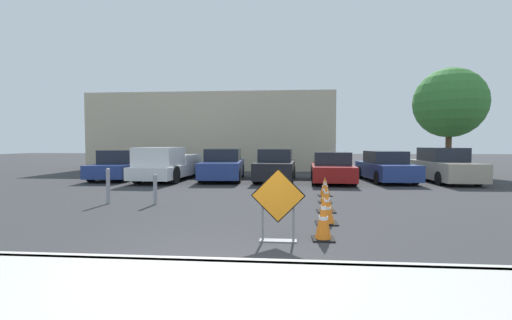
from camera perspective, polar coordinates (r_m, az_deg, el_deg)
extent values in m
plane|color=#333335|center=(14.87, 0.19, -4.17)|extent=(96.00, 96.00, 0.00)
cube|color=beige|center=(4.04, -13.61, -22.45)|extent=(28.65, 2.50, 0.14)
cube|color=beige|center=(5.15, -9.04, -16.72)|extent=(28.65, 0.20, 0.14)
cube|color=black|center=(6.21, 3.71, -5.93)|extent=(0.99, 0.02, 0.99)
cube|color=orange|center=(6.19, 3.71, -5.95)|extent=(0.93, 0.02, 0.93)
cube|color=slate|center=(6.43, 3.69, -13.28)|extent=(0.68, 0.20, 0.02)
cube|color=slate|center=(6.34, 1.14, -9.65)|extent=(0.04, 0.04, 0.85)
cube|color=slate|center=(6.33, 6.27, -9.68)|extent=(0.04, 0.04, 0.85)
cube|color=black|center=(6.63, 11.12, -12.78)|extent=(0.40, 0.40, 0.03)
cone|color=orange|center=(6.54, 11.15, -9.32)|extent=(0.30, 0.30, 0.79)
cylinder|color=white|center=(6.50, 11.17, -7.83)|extent=(0.10, 0.10, 0.07)
cylinder|color=white|center=(6.54, 11.15, -9.46)|extent=(0.17, 0.17, 0.07)
cube|color=black|center=(7.92, 11.67, -10.24)|extent=(0.48, 0.48, 0.03)
cone|color=orange|center=(7.85, 11.70, -7.73)|extent=(0.35, 0.35, 0.67)
cylinder|color=white|center=(7.82, 11.71, -6.66)|extent=(0.11, 0.11, 0.06)
cylinder|color=white|center=(7.85, 11.70, -7.83)|extent=(0.20, 0.20, 0.06)
cube|color=black|center=(9.26, 11.61, -8.34)|extent=(0.47, 0.47, 0.03)
cone|color=orange|center=(9.20, 11.63, -6.24)|extent=(0.35, 0.35, 0.66)
cylinder|color=white|center=(9.18, 11.64, -5.35)|extent=(0.11, 0.11, 0.06)
cylinder|color=white|center=(9.21, 11.63, -6.32)|extent=(0.19, 0.19, 0.06)
cube|color=black|center=(10.67, 11.42, -6.87)|extent=(0.39, 0.39, 0.03)
cone|color=orange|center=(10.61, 11.44, -4.81)|extent=(0.29, 0.29, 0.74)
cylinder|color=white|center=(10.59, 11.45, -3.94)|extent=(0.09, 0.09, 0.07)
cylinder|color=white|center=(10.61, 11.44, -4.89)|extent=(0.16, 0.16, 0.07)
cube|color=black|center=(12.03, 11.40, -5.79)|extent=(0.46, 0.46, 0.03)
cone|color=orange|center=(11.99, 11.42, -4.25)|extent=(0.34, 0.34, 0.62)
cylinder|color=white|center=(11.97, 11.43, -3.60)|extent=(0.11, 0.11, 0.06)
cylinder|color=white|center=(11.99, 11.42, -4.31)|extent=(0.19, 0.19, 0.06)
cube|color=navy|center=(18.53, -21.71, -1.46)|extent=(2.12, 4.24, 0.62)
cube|color=#1E232D|center=(18.59, -21.62, 0.52)|extent=(1.75, 2.00, 0.66)
cylinder|color=black|center=(17.05, -20.71, -2.32)|extent=(0.25, 0.69, 0.68)
cylinder|color=black|center=(17.74, -25.82, -2.22)|extent=(0.25, 0.69, 0.68)
cylinder|color=black|center=(19.44, -17.95, -1.68)|extent=(0.25, 0.69, 0.68)
cylinder|color=black|center=(20.05, -22.54, -1.62)|extent=(0.25, 0.69, 0.68)
cube|color=silver|center=(17.33, -14.26, -1.63)|extent=(2.16, 5.31, 0.55)
cube|color=silver|center=(16.21, -15.83, 0.54)|extent=(1.85, 2.17, 0.85)
cube|color=silver|center=(19.41, -11.81, 0.33)|extent=(1.81, 0.19, 0.45)
cube|color=silver|center=(17.98, -10.37, 0.16)|extent=(0.22, 2.51, 0.45)
cube|color=silver|center=(18.61, -15.66, 0.19)|extent=(0.22, 2.51, 0.45)
cylinder|color=black|center=(15.57, -13.41, -2.44)|extent=(0.28, 0.82, 0.81)
cylinder|color=black|center=(16.27, -19.18, -2.30)|extent=(0.28, 0.82, 0.81)
cylinder|color=black|center=(18.52, -9.93, -1.60)|extent=(0.28, 0.82, 0.81)
cylinder|color=black|center=(19.12, -14.95, -1.52)|extent=(0.28, 0.82, 0.81)
cube|color=navy|center=(17.05, -5.50, -1.39)|extent=(2.16, 4.78, 0.75)
cube|color=#1E232D|center=(17.13, -5.46, 0.87)|extent=(1.77, 2.25, 0.59)
cylinder|color=black|center=(15.56, -2.96, -2.58)|extent=(0.25, 0.71, 0.70)
cylinder|color=black|center=(15.76, -9.17, -2.54)|extent=(0.25, 0.71, 0.70)
cylinder|color=black|center=(18.43, -2.35, -1.75)|extent=(0.25, 0.71, 0.70)
cylinder|color=black|center=(18.61, -7.61, -1.73)|extent=(0.25, 0.71, 0.70)
cube|color=black|center=(16.45, 3.28, -1.56)|extent=(1.98, 4.27, 0.76)
cube|color=#1E232D|center=(16.52, 3.32, 0.81)|extent=(1.64, 2.01, 0.60)
cylinder|color=black|center=(15.13, 5.88, -2.82)|extent=(0.24, 0.66, 0.65)
cylinder|color=black|center=(15.28, -0.12, -2.76)|extent=(0.24, 0.66, 0.65)
cylinder|color=black|center=(17.71, 6.21, -2.02)|extent=(0.24, 0.66, 0.65)
cylinder|color=black|center=(17.83, 1.08, -1.97)|extent=(0.24, 0.66, 0.65)
cube|color=maroon|center=(16.19, 12.53, -1.90)|extent=(2.07, 4.16, 0.65)
cube|color=#1E232D|center=(16.25, 12.52, 0.29)|extent=(1.72, 1.96, 0.58)
cylinder|color=black|center=(15.05, 16.07, -2.98)|extent=(0.24, 0.64, 0.63)
cylinder|color=black|center=(14.91, 9.66, -2.97)|extent=(0.24, 0.64, 0.63)
cylinder|color=black|center=(17.53, 14.95, -2.18)|extent=(0.24, 0.64, 0.63)
cylinder|color=black|center=(17.42, 9.46, -2.15)|extent=(0.24, 0.64, 0.63)
cube|color=navy|center=(17.36, 20.81, -1.63)|extent=(2.00, 4.37, 0.70)
cube|color=#1E232D|center=(17.43, 20.72, 0.47)|extent=(1.65, 2.05, 0.57)
cylinder|color=black|center=(16.45, 24.98, -2.69)|extent=(0.24, 0.62, 0.61)
cylinder|color=black|center=(15.87, 19.66, -2.78)|extent=(0.24, 0.62, 0.61)
cylinder|color=black|center=(18.89, 21.74, -1.96)|extent=(0.24, 0.62, 0.61)
cylinder|color=black|center=(18.39, 17.05, -2.01)|extent=(0.24, 0.62, 0.61)
cube|color=#A39984|center=(18.26, 28.71, -1.45)|extent=(1.80, 4.68, 0.80)
cube|color=#1E232D|center=(18.33, 28.61, 0.82)|extent=(1.55, 2.16, 0.64)
cylinder|color=black|center=(17.36, 33.07, -2.62)|extent=(0.21, 0.60, 0.60)
cylinder|color=black|center=(16.64, 28.31, -2.72)|extent=(0.21, 0.60, 0.60)
cylinder|color=black|center=(19.91, 29.01, -1.90)|extent=(0.21, 0.60, 0.60)
cylinder|color=black|center=(19.29, 24.75, -1.94)|extent=(0.21, 0.60, 0.60)
cylinder|color=gray|center=(10.48, -16.46, -4.86)|extent=(0.11, 0.11, 0.84)
sphere|color=gray|center=(10.43, -16.49, -2.57)|extent=(0.12, 0.12, 0.12)
cylinder|color=gray|center=(11.07, -23.43, -4.14)|extent=(0.11, 0.11, 1.01)
sphere|color=gray|center=(11.02, -23.47, -1.54)|extent=(0.12, 0.12, 0.12)
cube|color=beige|center=(25.02, -6.95, 4.56)|extent=(16.62, 5.00, 5.20)
cylinder|color=#513823|center=(22.56, 29.40, 1.19)|extent=(0.32, 0.32, 2.64)
sphere|color=#387A33|center=(22.67, 29.57, 8.29)|extent=(3.95, 3.95, 3.95)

